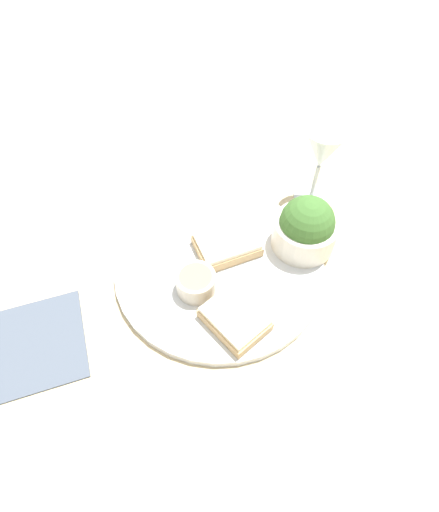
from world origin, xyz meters
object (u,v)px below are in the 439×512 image
sauce_ramekin (196,282)px  cheese_toast_far (235,319)px  cheese_toast_near (227,244)px  napkin (41,342)px  wine_glass (322,152)px  salad_bowl (306,228)px

sauce_ramekin → cheese_toast_far: sauce_ramekin is taller
cheese_toast_near → napkin: size_ratio=0.66×
sauce_ramekin → wine_glass: 0.31m
salad_bowl → wine_glass: (-0.01, -0.13, 0.05)m
cheese_toast_near → cheese_toast_far: 0.14m
sauce_ramekin → cheese_toast_far: (-0.07, 0.04, -0.01)m
salad_bowl → cheese_toast_far: salad_bowl is taller
salad_bowl → cheese_toast_near: 0.13m
cheese_toast_near → napkin: cheese_toast_near is taller
salad_bowl → cheese_toast_near: size_ratio=0.84×
salad_bowl → cheese_toast_far: (0.08, 0.17, -0.03)m
cheese_toast_far → salad_bowl: bearing=-114.6°
cheese_toast_far → napkin: size_ratio=0.60×
salad_bowl → sauce_ramekin: bearing=40.7°
sauce_ramekin → wine_glass: size_ratio=0.42×
wine_glass → napkin: 0.55m
cheese_toast_far → sauce_ramekin: bearing=-31.9°
wine_glass → napkin: wine_glass is taller
napkin → wine_glass: bearing=-131.7°
cheese_toast_far → wine_glass: (-0.09, -0.31, 0.08)m
salad_bowl → wine_glass: bearing=-92.5°
cheese_toast_far → napkin: (0.27, 0.09, -0.02)m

